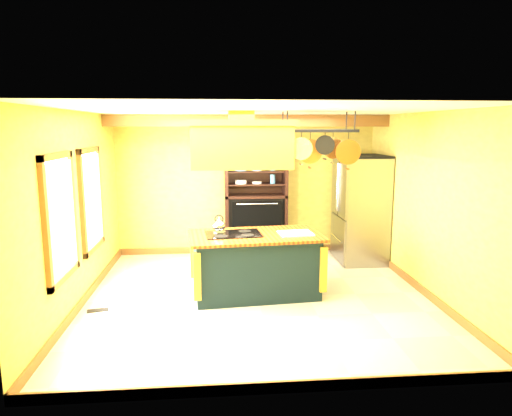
{
  "coord_description": "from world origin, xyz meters",
  "views": [
    {
      "loc": [
        -0.58,
        -6.39,
        2.47
      ],
      "look_at": [
        0.0,
        0.3,
        1.29
      ],
      "focal_mm": 32.0,
      "sensor_mm": 36.0,
      "label": 1
    }
  ],
  "objects": [
    {
      "name": "window_near",
      "position": [
        -2.47,
        -0.8,
        1.4
      ],
      "size": [
        0.06,
        1.06,
        1.56
      ],
      "color": "brown",
      "rests_on": "wall_left"
    },
    {
      "name": "pot_rack",
      "position": [
        0.89,
        0.14,
        2.3
      ],
      "size": [
        1.16,
        0.53,
        0.75
      ],
      "color": "black",
      "rests_on": "ceiling"
    },
    {
      "name": "kitchen_island",
      "position": [
        -0.03,
        0.14,
        0.47
      ],
      "size": [
        2.03,
        1.25,
        1.11
      ],
      "rotation": [
        0.0,
        0.0,
        0.1
      ],
      "color": "black",
      "rests_on": "floor"
    },
    {
      "name": "ceiling",
      "position": [
        0.0,
        0.0,
        2.7
      ],
      "size": [
        5.0,
        5.0,
        0.0
      ],
      "primitive_type": "plane",
      "rotation": [
        3.14,
        0.0,
        0.0
      ],
      "color": "white",
      "rests_on": "wall_back"
    },
    {
      "name": "hutch",
      "position": [
        0.16,
        2.27,
        0.82
      ],
      "size": [
        1.18,
        0.54,
        2.09
      ],
      "color": "black",
      "rests_on": "floor"
    },
    {
      "name": "window_far",
      "position": [
        -2.47,
        0.6,
        1.4
      ],
      "size": [
        0.06,
        1.06,
        1.56
      ],
      "color": "brown",
      "rests_on": "wall_left"
    },
    {
      "name": "wall_right",
      "position": [
        2.5,
        0.0,
        1.35
      ],
      "size": [
        0.02,
        5.0,
        2.7
      ],
      "primitive_type": "cube",
      "color": "#DCC450",
      "rests_on": "floor"
    },
    {
      "name": "range_hood",
      "position": [
        -0.22,
        0.14,
        2.25
      ],
      "size": [
        1.49,
        0.84,
        0.8
      ],
      "color": "#B3912C",
      "rests_on": "ceiling"
    },
    {
      "name": "wall_back",
      "position": [
        0.0,
        2.5,
        1.35
      ],
      "size": [
        5.0,
        0.02,
        2.7
      ],
      "primitive_type": "cube",
      "color": "#DCC450",
      "rests_on": "floor"
    },
    {
      "name": "wall_left",
      "position": [
        -2.5,
        0.0,
        1.35
      ],
      "size": [
        0.02,
        5.0,
        2.7
      ],
      "primitive_type": "cube",
      "color": "#DCC450",
      "rests_on": "floor"
    },
    {
      "name": "floor",
      "position": [
        0.0,
        0.0,
        0.0
      ],
      "size": [
        5.0,
        5.0,
        0.0
      ],
      "primitive_type": "plane",
      "color": "beige",
      "rests_on": "ground"
    },
    {
      "name": "refrigerator",
      "position": [
        2.06,
        1.73,
        0.95
      ],
      "size": [
        0.84,
        0.99,
        1.94
      ],
      "color": "gray",
      "rests_on": "floor"
    },
    {
      "name": "floor_register",
      "position": [
        -2.23,
        -0.32,
        0.01
      ],
      "size": [
        0.3,
        0.18,
        0.01
      ],
      "primitive_type": "cube",
      "rotation": [
        0.0,
        0.0,
        0.23
      ],
      "color": "black",
      "rests_on": "floor"
    },
    {
      "name": "ceiling_beam",
      "position": [
        0.0,
        1.7,
        2.59
      ],
      "size": [
        5.0,
        0.15,
        0.2
      ],
      "primitive_type": "cube",
      "color": "brown",
      "rests_on": "ceiling"
    },
    {
      "name": "wall_front",
      "position": [
        0.0,
        -2.5,
        1.35
      ],
      "size": [
        5.0,
        0.02,
        2.7
      ],
      "primitive_type": "cube",
      "color": "#DCC450",
      "rests_on": "floor"
    }
  ]
}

